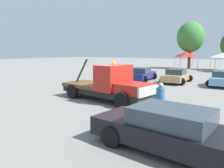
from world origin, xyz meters
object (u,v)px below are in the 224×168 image
at_px(person_near_truck, 160,99).
at_px(foreground_car, 177,132).
at_px(tow_truck, 110,86).
at_px(parked_car_tan, 177,76).
at_px(tree_center, 190,37).
at_px(canopy_tent_red, 186,54).
at_px(parked_car_skyblue, 223,79).
at_px(parked_car_cream, 116,71).
at_px(parked_car_navy, 141,74).

bearing_deg(person_near_truck, foreground_car, 41.88).
relative_size(tow_truck, parked_car_tan, 1.46).
relative_size(foreground_car, tree_center, 0.68).
height_order(canopy_tent_red, tree_center, tree_center).
bearing_deg(tree_center, canopy_tent_red, -88.49).
bearing_deg(parked_car_tan, tow_truck, 173.34).
relative_size(parked_car_skyblue, tree_center, 0.55).
relative_size(tow_truck, parked_car_skyblue, 1.42).
height_order(parked_car_cream, parked_car_skyblue, same).
bearing_deg(person_near_truck, parked_car_cream, -129.67).
xyz_separation_m(parked_car_navy, tree_center, (-0.85, 18.96, 4.78)).
relative_size(tow_truck, tree_center, 0.79).
bearing_deg(parked_car_skyblue, parked_car_navy, 91.32).
relative_size(parked_car_navy, parked_car_tan, 1.05).
height_order(parked_car_cream, canopy_tent_red, canopy_tent_red).
height_order(foreground_car, canopy_tent_red, canopy_tent_red).
xyz_separation_m(tow_truck, tree_center, (-3.95, 28.51, 4.48)).
height_order(parked_car_cream, parked_car_navy, same).
relative_size(foreground_car, parked_car_cream, 1.22).
relative_size(tow_truck, foreground_car, 1.16).
relative_size(parked_car_navy, parked_car_skyblue, 1.02).
bearing_deg(tree_center, parked_car_skyblue, -65.07).
bearing_deg(foreground_car, parked_car_skyblue, 97.63).
bearing_deg(foreground_car, tree_center, 109.13).
relative_size(foreground_car, parked_car_skyblue, 1.23).
distance_m(foreground_car, canopy_tent_red, 32.47).
xyz_separation_m(parked_car_tan, tree_center, (-4.44, 18.49, 4.78)).
bearing_deg(parked_car_tan, canopy_tent_red, 10.99).
height_order(parked_car_skyblue, tree_center, tree_center).
distance_m(parked_car_skyblue, tree_center, 20.45).
xyz_separation_m(foreground_car, parked_car_cream, (-12.84, 15.10, -0.00)).
bearing_deg(foreground_car, parked_car_cream, 133.17).
bearing_deg(parked_car_cream, parked_car_tan, -103.25).
height_order(parked_car_cream, parked_car_tan, same).
distance_m(foreground_car, parked_car_tan, 15.29).
xyz_separation_m(person_near_truck, parked_car_navy, (-7.12, 11.37, -0.32)).
relative_size(tow_truck, parked_car_cream, 1.41).
height_order(foreground_car, parked_car_cream, same).
bearing_deg(tow_truck, foreground_car, -31.95).
bearing_deg(parked_car_cream, tree_center, -18.12).
height_order(person_near_truck, tree_center, tree_center).
relative_size(parked_car_navy, canopy_tent_red, 1.49).
bearing_deg(parked_car_tan, parked_car_navy, 93.71).
bearing_deg(canopy_tent_red, foreground_car, -72.79).
height_order(tow_truck, parked_car_navy, tow_truck).
xyz_separation_m(person_near_truck, canopy_tent_red, (-7.93, 28.43, 1.55)).
height_order(tow_truck, tree_center, tree_center).
bearing_deg(parked_car_navy, tree_center, -5.13).
bearing_deg(foreground_car, tow_truck, 145.37).
bearing_deg(tow_truck, person_near_truck, -18.78).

